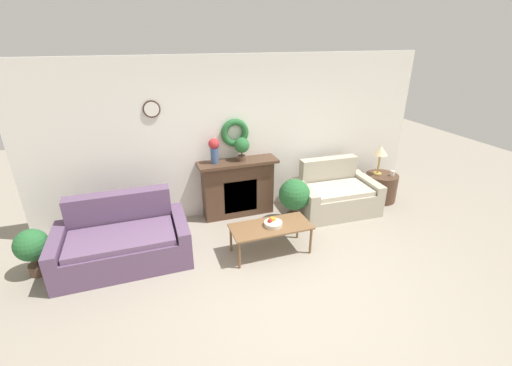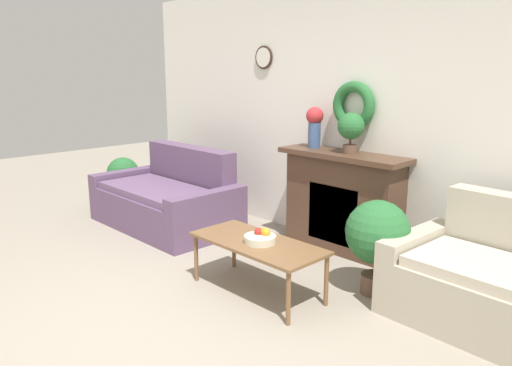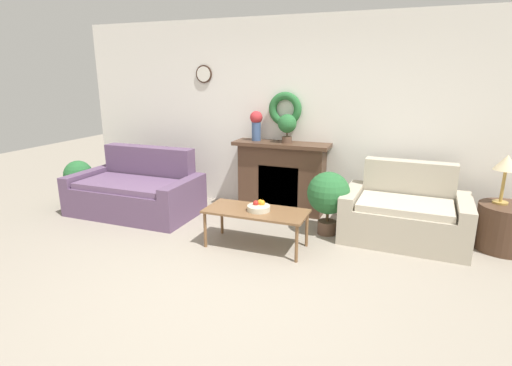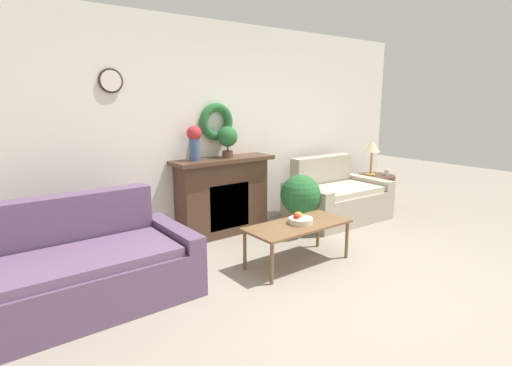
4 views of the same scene
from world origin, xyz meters
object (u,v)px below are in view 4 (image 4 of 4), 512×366
couch_left (86,268)px  table_lamp (372,148)px  potted_plant_floor_by_loveseat (300,197)px  side_table_by_loveseat (375,191)px  potted_plant_on_mantel (227,138)px  vase_on_mantel_left (194,140)px  fireplace (223,196)px  fruit_bowl (300,220)px  loveseat_right (336,199)px  mug (387,172)px  coffee_table (298,228)px

couch_left → table_lamp: table_lamp is taller
couch_left → potted_plant_floor_by_loveseat: 2.73m
side_table_by_loveseat → potted_plant_on_mantel: (-2.68, 0.33, 1.00)m
side_table_by_loveseat → vase_on_mantel_left: size_ratio=1.43×
potted_plant_floor_by_loveseat → fireplace: bearing=142.5°
fruit_bowl → table_lamp: size_ratio=0.47×
loveseat_right → fruit_bowl: 1.78m
loveseat_right → side_table_by_loveseat: 1.07m
fireplace → loveseat_right: fireplace is taller
fireplace → mug: size_ratio=13.69×
side_table_by_loveseat → table_lamp: 0.71m
couch_left → potted_plant_on_mantel: bearing=21.2°
vase_on_mantel_left → potted_plant_floor_by_loveseat: size_ratio=0.53×
fireplace → table_lamp: (2.68, -0.29, 0.45)m
fruit_bowl → vase_on_mantel_left: vase_on_mantel_left is taller
side_table_by_loveseat → potted_plant_floor_by_loveseat: potted_plant_floor_by_loveseat is taller
couch_left → vase_on_mantel_left: bearing=27.4°
mug → potted_plant_on_mantel: size_ratio=0.25×
potted_plant_on_mantel → mug: bearing=-8.8°
loveseat_right → vase_on_mantel_left: 2.33m
table_lamp → potted_plant_floor_by_loveseat: 1.97m
loveseat_right → mug: (1.20, -0.02, 0.26)m
vase_on_mantel_left → side_table_by_loveseat: bearing=-6.4°
fireplace → potted_plant_floor_by_loveseat: (0.80, -0.61, -0.01)m
coffee_table → mug: size_ratio=11.76×
coffee_table → potted_plant_on_mantel: potted_plant_on_mantel is taller
potted_plant_floor_by_loveseat → fruit_bowl: bearing=-133.8°
side_table_by_loveseat → mug: (0.13, -0.10, 0.31)m
table_lamp → mug: 0.47m
vase_on_mantel_left → mug: bearing=-7.9°
side_table_by_loveseat → vase_on_mantel_left: 3.32m
loveseat_right → coffee_table: 1.80m
side_table_by_loveseat → mug: bearing=-37.9°
loveseat_right → vase_on_mantel_left: (-2.08, 0.44, 0.95)m
fireplace → side_table_by_loveseat: size_ratio=2.26×
potted_plant_on_mantel → coffee_table: bearing=-88.3°
coffee_table → loveseat_right: bearing=28.7°
couch_left → loveseat_right: bearing=5.6°
table_lamp → vase_on_mantel_left: 3.10m
fireplace → side_table_by_loveseat: fireplace is taller
side_table_by_loveseat → coffee_table: bearing=-160.3°
loveseat_right → vase_on_mantel_left: vase_on_mantel_left is taller
mug → potted_plant_floor_by_loveseat: 2.10m
table_lamp → potted_plant_floor_by_loveseat: bearing=-170.2°
coffee_table → potted_plant_on_mantel: (-0.04, 1.28, 0.86)m
coffee_table → mug: 2.91m
potted_plant_on_mantel → vase_on_mantel_left: bearing=177.5°
loveseat_right → mug: 1.23m
loveseat_right → table_lamp: (0.99, 0.14, 0.66)m
potted_plant_on_mantel → loveseat_right: bearing=-14.5°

